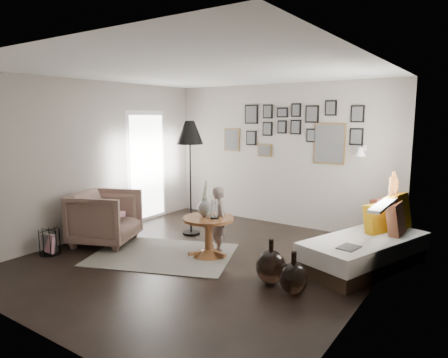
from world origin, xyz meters
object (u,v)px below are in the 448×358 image
Objects in this scene: demijohn_small at (293,278)px; magazine_basket at (50,242)px; pedestal_table at (209,238)px; armchair at (105,218)px; demijohn_large at (271,266)px; child at (220,220)px; daybed at (366,246)px; floor_lamp at (190,137)px; vase at (205,205)px.

magazine_basket is at bearing -167.55° from demijohn_small.
armchair reaches higher than pedestal_table.
demijohn_small is at bearing -18.92° from demijohn_large.
child is (-1.49, 0.68, 0.31)m from demijohn_small.
daybed reaches higher than demijohn_small.
daybed is 4.04× the size of demijohn_small.
demijohn_small is (2.46, -1.20, -1.48)m from floor_lamp.
vase is at bearing -138.64° from daybed.
demijohn_small is (3.53, 0.78, 0.01)m from magazine_basket.
vase reaches higher than demijohn_large.
vase is 1.43m from floor_lamp.
daybed is 3.93m from armchair.
magazine_basket is 0.66× the size of demijohn_large.
magazine_basket is 0.73× the size of demijohn_small.
daybed is (2.00, 0.87, 0.02)m from pedestal_table.
child is (1.76, 0.66, 0.08)m from armchair.
pedestal_table is 0.31m from child.
child is at bearing -28.08° from floor_lamp.
demijohn_small is (1.63, -0.50, -0.55)m from vase.
vase is at bearing 95.20° from child.
floor_lamp is (-0.83, 0.70, 0.94)m from vase.
armchair is at bearing 179.65° from demijohn_small.
demijohn_small is 0.50× the size of child.
demijohn_small is at bearing -16.92° from vase.
daybed is 4.52m from magazine_basket.
vase is 2.29m from daybed.
demijohn_small reaches higher than magazine_basket.
daybed is 1.42m from demijohn_small.
child is (-1.14, 0.56, 0.28)m from demijohn_large.
demijohn_small is (0.35, -0.12, -0.02)m from demijohn_large.
pedestal_table is 0.36× the size of daybed.
armchair is (-3.70, -1.33, 0.14)m from daybed.
child is (2.04, 1.46, 0.32)m from magazine_basket.
demijohn_small is at bearing -114.10° from armchair.
magazine_basket is (-1.98, -1.26, -0.09)m from pedestal_table.
vase is at bearing -40.09° from floor_lamp.
floor_lamp is 1.95× the size of child.
daybed is 1.47m from demijohn_large.
demijohn_small is at bearing -161.55° from child.
demijohn_small is at bearing 12.45° from magazine_basket.
child is at bearing -141.85° from daybed.
floor_lamp reaches higher than armchair.
pedestal_table is 1.40× the size of vase.
magazine_basket is 3.62m from demijohn_small.
child reaches higher than pedestal_table.
child reaches higher than demijohn_large.
vase is 0.95× the size of demijohn_large.
daybed is at bearing 56.97° from demijohn_large.
floor_lamp reaches higher than vase.
child is at bearing 52.32° from vase.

